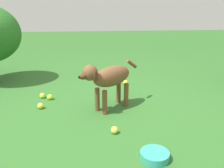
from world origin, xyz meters
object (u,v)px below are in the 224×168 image
(tennis_ball_0, at_px, (41,106))
(tennis_ball_2, at_px, (50,97))
(dog, at_px, (109,78))
(tennis_ball_4, at_px, (114,130))
(water_bowl, at_px, (155,156))
(tennis_ball_1, at_px, (125,82))
(tennis_ball_3, at_px, (42,96))

(tennis_ball_0, bearing_deg, tennis_ball_2, 75.91)
(dog, distance_m, tennis_ball_0, 0.81)
(tennis_ball_2, height_order, tennis_ball_4, same)
(dog, height_order, tennis_ball_2, dog)
(tennis_ball_2, distance_m, water_bowl, 1.56)
(tennis_ball_1, relative_size, tennis_ball_2, 1.00)
(tennis_ball_3, distance_m, water_bowl, 1.66)
(tennis_ball_3, bearing_deg, tennis_ball_4, -48.42)
(tennis_ball_0, relative_size, tennis_ball_3, 1.00)
(tennis_ball_1, height_order, tennis_ball_3, same)
(tennis_ball_0, height_order, water_bowl, tennis_ball_0)
(tennis_ball_1, height_order, tennis_ball_4, same)
(tennis_ball_2, relative_size, tennis_ball_3, 1.00)
(dog, height_order, tennis_ball_4, dog)
(tennis_ball_2, bearing_deg, dog, -25.61)
(tennis_ball_1, relative_size, water_bowl, 0.30)
(water_bowl, bearing_deg, tennis_ball_3, 129.33)
(dog, relative_size, tennis_ball_2, 10.01)
(dog, xyz_separation_m, tennis_ball_2, (-0.68, 0.33, -0.33))
(tennis_ball_3, xyz_separation_m, water_bowl, (1.05, -1.29, -0.00))
(dog, bearing_deg, tennis_ball_2, -63.43)
(tennis_ball_2, bearing_deg, tennis_ball_3, 150.28)
(tennis_ball_0, bearing_deg, tennis_ball_4, -37.81)
(tennis_ball_1, relative_size, tennis_ball_3, 1.00)
(tennis_ball_2, height_order, tennis_ball_3, same)
(tennis_ball_4, height_order, water_bowl, tennis_ball_4)
(dog, bearing_deg, tennis_ball_3, -63.96)
(tennis_ball_0, distance_m, tennis_ball_4, 0.96)
(tennis_ball_4, bearing_deg, tennis_ball_3, 131.58)
(dog, xyz_separation_m, tennis_ball_4, (0.01, -0.51, -0.33))
(tennis_ball_2, bearing_deg, water_bowl, -52.14)
(dog, xyz_separation_m, tennis_ball_0, (-0.74, 0.08, -0.33))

